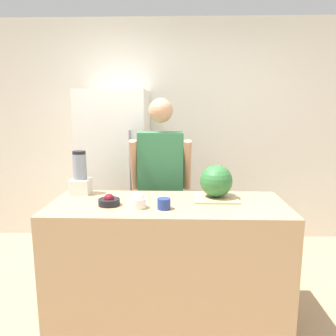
{
  "coord_description": "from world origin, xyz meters",
  "views": [
    {
      "loc": [
        0.07,
        -1.93,
        1.58
      ],
      "look_at": [
        0.0,
        0.38,
        1.16
      ],
      "focal_mm": 35.0,
      "sensor_mm": 36.0,
      "label": 1
    }
  ],
  "objects": [
    {
      "name": "bowl_cherries",
      "position": [
        -0.41,
        0.28,
        0.94
      ],
      "size": [
        0.15,
        0.15,
        0.08
      ],
      "color": "black",
      "rests_on": "counter_island"
    },
    {
      "name": "watermelon",
      "position": [
        0.36,
        0.48,
        1.04
      ],
      "size": [
        0.24,
        0.24,
        0.24
      ],
      "color": "#2D6B33",
      "rests_on": "cutting_board"
    },
    {
      "name": "wall_back",
      "position": [
        0.0,
        2.02,
        1.3
      ],
      "size": [
        8.0,
        0.06,
        2.6
      ],
      "color": "silver",
      "rests_on": "ground_plane"
    },
    {
      "name": "bowl_small_blue",
      "position": [
        -0.02,
        0.2,
        0.94
      ],
      "size": [
        0.09,
        0.09,
        0.07
      ],
      "color": "navy",
      "rests_on": "counter_island"
    },
    {
      "name": "cutting_board",
      "position": [
        0.35,
        0.47,
        0.91
      ],
      "size": [
        0.33,
        0.3,
        0.01
      ],
      "color": "tan",
      "rests_on": "counter_island"
    },
    {
      "name": "refrigerator",
      "position": [
        -0.62,
        1.63,
        0.88
      ],
      "size": [
        0.71,
        0.72,
        1.77
      ],
      "color": "white",
      "rests_on": "ground_plane"
    },
    {
      "name": "counter_island",
      "position": [
        0.0,
        0.35,
        0.45
      ],
      "size": [
        1.7,
        0.69,
        0.91
      ],
      "color": "tan",
      "rests_on": "ground_plane"
    },
    {
      "name": "blender",
      "position": [
        -0.7,
        0.58,
        1.05
      ],
      "size": [
        0.15,
        0.15,
        0.34
      ],
      "color": "silver",
      "rests_on": "counter_island"
    },
    {
      "name": "person",
      "position": [
        -0.09,
        1.02,
        0.86
      ],
      "size": [
        0.55,
        0.27,
        1.67
      ],
      "color": "gray",
      "rests_on": "ground_plane"
    },
    {
      "name": "bowl_cream",
      "position": [
        -0.2,
        0.22,
        0.96
      ],
      "size": [
        0.11,
        0.11,
        0.12
      ],
      "color": "white",
      "rests_on": "counter_island"
    }
  ]
}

